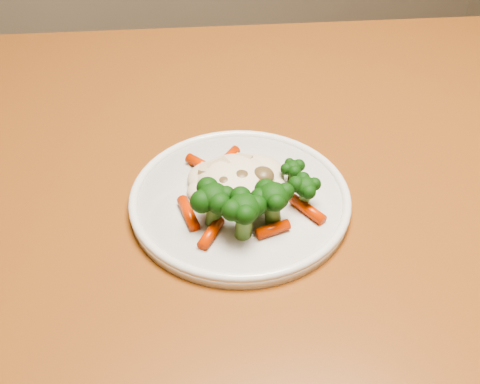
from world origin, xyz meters
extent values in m
cube|color=brown|center=(0.04, -0.16, 0.73)|extent=(1.36, 1.05, 0.04)
cylinder|color=silver|center=(-0.06, -0.18, 0.76)|extent=(0.24, 0.24, 0.01)
ellipsoid|color=beige|center=(-0.06, -0.16, 0.78)|extent=(0.10, 0.09, 0.04)
ellipsoid|color=black|center=(-0.10, -0.21, 0.79)|extent=(0.05, 0.05, 0.05)
ellipsoid|color=black|center=(-0.08, -0.24, 0.79)|extent=(0.05, 0.05, 0.05)
ellipsoid|color=black|center=(-0.04, -0.23, 0.79)|extent=(0.05, 0.05, 0.05)
ellipsoid|color=black|center=(0.00, -0.21, 0.78)|extent=(0.04, 0.04, 0.04)
ellipsoid|color=black|center=(0.00, -0.17, 0.78)|extent=(0.03, 0.03, 0.03)
cylinder|color=red|center=(-0.09, -0.12, 0.77)|extent=(0.04, 0.04, 0.01)
cylinder|color=red|center=(-0.06, -0.11, 0.77)|extent=(0.04, 0.03, 0.01)
cylinder|color=red|center=(-0.03, -0.14, 0.77)|extent=(0.05, 0.04, 0.01)
cylinder|color=red|center=(-0.13, -0.19, 0.77)|extent=(0.02, 0.05, 0.01)
cylinder|color=red|center=(-0.11, -0.23, 0.77)|extent=(0.04, 0.04, 0.01)
cylinder|color=red|center=(-0.05, -0.24, 0.77)|extent=(0.04, 0.02, 0.01)
cylinder|color=red|center=(0.00, -0.22, 0.77)|extent=(0.03, 0.05, 0.01)
cylinder|color=red|center=(-0.05, -0.18, 0.78)|extent=(0.03, 0.05, 0.01)
ellipsoid|color=brown|center=(-0.06, -0.17, 0.78)|extent=(0.02, 0.02, 0.02)
ellipsoid|color=brown|center=(-0.04, -0.17, 0.78)|extent=(0.03, 0.03, 0.02)
ellipsoid|color=brown|center=(-0.08, -0.17, 0.78)|extent=(0.02, 0.02, 0.01)
ellipsoid|color=brown|center=(-0.06, -0.21, 0.78)|extent=(0.02, 0.02, 0.02)
cube|color=tan|center=(-0.08, -0.14, 0.78)|extent=(0.03, 0.02, 0.01)
cube|color=tan|center=(-0.05, -0.14, 0.78)|extent=(0.02, 0.02, 0.01)
cube|color=tan|center=(-0.10, -0.14, 0.78)|extent=(0.02, 0.02, 0.01)
camera|label=1|loc=(-0.21, -0.65, 1.21)|focal=45.00mm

